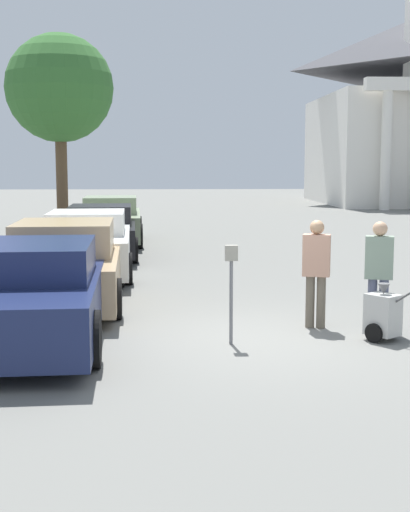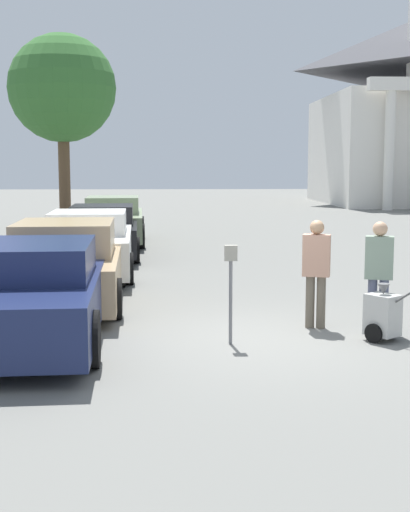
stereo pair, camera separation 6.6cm
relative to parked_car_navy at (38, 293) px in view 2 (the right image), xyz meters
The scene contains 12 objects.
ground_plane 3.15m from the parked_car_navy, ahead, with size 120.00×120.00×0.00m, color slate.
parked_car_navy is the anchor object (origin of this frame).
parked_car_tan 2.75m from the parked_car_navy, 90.00° to the left, with size 2.27×5.00×1.52m.
parked_car_white 6.20m from the parked_car_navy, 90.00° to the left, with size 2.25×5.12×1.47m.
parked_car_black 9.34m from the parked_car_navy, 90.00° to the left, with size 2.19×4.75×1.42m.
parked_car_sage 12.57m from the parked_car_navy, 90.00° to the left, with size 2.18×4.93×1.51m.
parking_meter 2.83m from the parked_car_navy, ahead, with size 0.18×0.09×1.42m.
person_worker 4.24m from the parked_car_navy, ahead, with size 0.46×0.33×1.70m.
person_supervisor 5.11m from the parked_car_navy, ahead, with size 0.47×0.33×1.70m.
equipment_cart 5.03m from the parked_car_navy, ahead, with size 0.76×0.90×1.00m.
church 38.86m from the parked_car_navy, 64.39° to the left, with size 10.28×13.58×25.10m.
shade_tree 18.15m from the parked_car_navy, 97.43° to the left, with size 4.07×4.07×7.41m.
Camera 2 is at (-1.04, -10.14, 2.58)m, focal length 50.00 mm.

